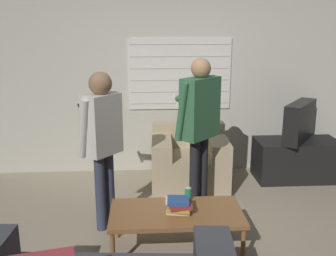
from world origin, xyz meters
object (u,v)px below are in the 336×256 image
at_px(person_right_standing, 199,117).
at_px(soda_can, 188,194).
at_px(coffee_table, 176,215).
at_px(book_stack, 179,206).
at_px(spare_remote, 168,200).
at_px(tv, 299,122).
at_px(person_left_standing, 102,132).
at_px(armchair_beige, 189,161).

xyz_separation_m(person_right_standing, soda_can, (-0.17, -0.56, -0.62)).
xyz_separation_m(coffee_table, book_stack, (0.02, -0.03, 0.10)).
relative_size(book_stack, soda_can, 1.86).
xyz_separation_m(person_right_standing, spare_remote, (-0.37, -0.59, -0.67)).
distance_m(tv, person_left_standing, 2.70).
height_order(armchair_beige, tv, tv).
xyz_separation_m(person_left_standing, spare_remote, (0.63, -0.29, -0.60)).
bearing_deg(person_left_standing, spare_remote, -75.31).
height_order(person_right_standing, spare_remote, person_right_standing).
bearing_deg(armchair_beige, person_right_standing, 93.26).
bearing_deg(book_stack, person_right_standing, 71.23).
bearing_deg(tv, coffee_table, -9.43).
height_order(armchair_beige, spare_remote, armchair_beige).
height_order(armchair_beige, book_stack, armchair_beige).
relative_size(armchair_beige, soda_can, 7.72).
relative_size(person_right_standing, soda_can, 13.39).
xyz_separation_m(armchair_beige, soda_can, (-0.16, -1.28, 0.13)).
bearing_deg(tv, spare_remote, -14.19).
xyz_separation_m(book_stack, soda_can, (0.11, 0.26, -0.01)).
relative_size(person_right_standing, spare_remote, 12.76).
xyz_separation_m(armchair_beige, spare_remote, (-0.35, -1.30, 0.08)).
bearing_deg(soda_can, armchair_beige, 82.91).
xyz_separation_m(book_stack, spare_remote, (-0.09, 0.24, -0.06)).
distance_m(coffee_table, person_left_standing, 1.06).
bearing_deg(person_left_standing, armchair_beige, -4.56).
bearing_deg(person_left_standing, person_right_standing, -33.84).
bearing_deg(armchair_beige, person_left_standing, 48.26).
bearing_deg(armchair_beige, tv, -172.07).
bearing_deg(book_stack, tv, 44.33).
bearing_deg(spare_remote, armchair_beige, 78.26).
bearing_deg(book_stack, soda_can, 67.42).
relative_size(person_left_standing, book_stack, 6.78).
bearing_deg(spare_remote, soda_can, 10.86).
bearing_deg(person_left_standing, tv, -25.11).
bearing_deg(book_stack, armchair_beige, 80.14).
height_order(armchair_beige, coffee_table, armchair_beige).
relative_size(coffee_table, tv, 1.61).
distance_m(tv, person_right_standing, 1.70).
relative_size(coffee_table, soda_can, 9.43).
height_order(armchair_beige, person_left_standing, person_left_standing).
xyz_separation_m(person_left_standing, book_stack, (0.71, -0.52, -0.54)).
relative_size(person_left_standing, soda_can, 12.63).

